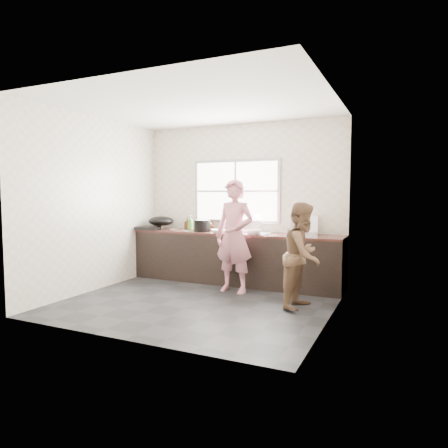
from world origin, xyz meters
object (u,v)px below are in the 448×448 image
at_px(bottle_brown_tall, 188,224).
at_px(burner, 148,228).
at_px(cutting_board, 206,229).
at_px(dish_rack, 303,225).
at_px(bowl_mince, 219,231).
at_px(pot_lid_left, 174,229).
at_px(bottle_brown_short, 209,225).
at_px(wok, 161,221).
at_px(person_side, 303,255).
at_px(bowl_held, 247,231).
at_px(bottle_green, 190,223).
at_px(plate_food, 202,229).
at_px(black_pot, 202,226).
at_px(woman, 234,240).
at_px(pot_lid_right, 188,230).
at_px(glass_jar, 191,226).
at_px(bowl_crabs, 253,233).

xyz_separation_m(bottle_brown_tall, burner, (-0.60, -0.39, -0.06)).
bearing_deg(bottle_brown_tall, cutting_board, -14.10).
bearing_deg(burner, dish_rack, 6.59).
bearing_deg(bowl_mince, pot_lid_left, 162.99).
height_order(bottle_brown_short, dish_rack, dish_rack).
xyz_separation_m(bowl_mince, wok, (-1.28, 0.22, 0.12)).
bearing_deg(person_side, pot_lid_left, 75.99).
height_order(bottle_brown_short, burner, bottle_brown_short).
distance_m(bowl_mince, bowl_held, 0.46).
relative_size(bottle_green, wok, 0.58).
xyz_separation_m(plate_food, pot_lid_left, (-0.55, -0.07, -0.00)).
distance_m(cutting_board, bottle_green, 0.31).
height_order(black_pot, dish_rack, dish_rack).
bearing_deg(dish_rack, woman, -162.65).
distance_m(bottle_green, pot_lid_right, 0.13).
relative_size(glass_jar, wok, 0.21).
distance_m(wok, dish_rack, 2.59).
xyz_separation_m(bottle_brown_short, burner, (-1.05, -0.39, -0.06)).
distance_m(woman, dish_rack, 1.15).
distance_m(bowl_crabs, bottle_brown_tall, 1.52).
relative_size(person_side, pot_lid_left, 5.89).
distance_m(black_pot, glass_jar, 0.50).
xyz_separation_m(bottle_brown_short, wok, (-0.88, -0.22, 0.05)).
bearing_deg(glass_jar, bowl_held, -12.16).
bearing_deg(glass_jar, plate_food, -8.60).
relative_size(bottle_green, bottle_brown_tall, 1.40).
bearing_deg(wok, person_side, -18.47).
height_order(glass_jar, wok, wok).
distance_m(bowl_held, plate_food, 0.99).
relative_size(woman, glass_jar, 16.90).
bearing_deg(plate_food, cutting_board, -29.85).
distance_m(burner, pot_lid_right, 0.77).
bearing_deg(glass_jar, bottle_green, -65.59).
bearing_deg(cutting_board, burner, -165.23).
relative_size(dish_rack, pot_lid_left, 1.73).
bearing_deg(woman, plate_food, 149.53).
relative_size(bowl_held, dish_rack, 0.53).
distance_m(woman, plate_food, 1.22).
bearing_deg(wok, bottle_brown_tall, 26.73).
distance_m(plate_food, glass_jar, 0.24).
xyz_separation_m(woman, plate_food, (-0.96, 0.75, 0.06)).
distance_m(woman, black_pot, 0.94).
xyz_separation_m(person_side, glass_jar, (-2.34, 1.17, 0.21)).
relative_size(burner, wok, 0.86).
distance_m(bottle_green, pot_lid_left, 0.44).
relative_size(black_pot, bottle_brown_short, 1.46).
relative_size(woman, bottle_green, 6.11).
height_order(bowl_held, wok, wok).
xyz_separation_m(bowl_crabs, bottle_green, (-1.28, 0.24, 0.10)).
height_order(person_side, bottle_green, person_side).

